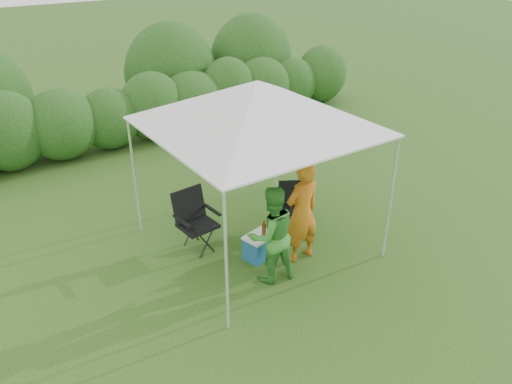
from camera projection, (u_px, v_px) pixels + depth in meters
ground at (274, 256)px, 8.24m from camera, size 70.00×70.00×0.00m
hedge at (132, 111)px, 12.26m from camera, size 13.90×1.53×1.80m
canopy at (257, 104)px, 7.46m from camera, size 3.10×3.10×2.83m
chair_right at (293, 202)px, 8.89m from camera, size 0.65×0.63×0.84m
chair_left at (194, 216)px, 8.23m from camera, size 0.68×0.63×1.03m
man at (302, 212)px, 7.82m from camera, size 0.63×0.43×1.71m
woman at (272, 235)px, 7.38m from camera, size 0.84×0.70×1.56m
cooler at (259, 246)px, 8.13m from camera, size 0.57×0.47×0.42m
bottle at (264, 228)px, 7.97m from camera, size 0.07×0.07×0.27m
lawn_toy at (291, 138)px, 12.56m from camera, size 0.53×0.45×0.27m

